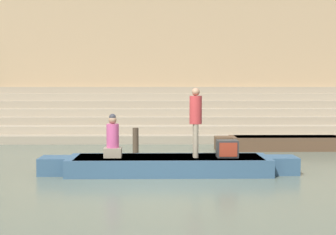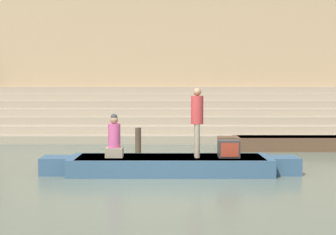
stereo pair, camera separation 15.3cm
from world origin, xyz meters
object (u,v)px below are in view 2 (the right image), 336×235
(tv_set, at_px, (227,149))
(moored_boat_shore, at_px, (288,143))
(person_standing, at_px, (195,117))
(person_rowing, at_px, (112,139))
(mooring_post, at_px, (136,143))
(rowboat_main, at_px, (168,165))

(tv_set, bearing_deg, moored_boat_shore, 53.89)
(person_standing, height_order, person_rowing, person_standing)
(person_standing, height_order, tv_set, person_standing)
(mooring_post, bearing_deg, tv_set, -45.38)
(person_standing, relative_size, moored_boat_shore, 0.35)
(mooring_post, bearing_deg, moored_boat_shore, 21.10)
(rowboat_main, relative_size, person_rowing, 5.93)
(rowboat_main, relative_size, mooring_post, 6.79)
(person_rowing, relative_size, mooring_post, 1.15)
(person_standing, bearing_deg, person_rowing, -171.52)
(rowboat_main, height_order, person_rowing, person_rowing)
(person_rowing, relative_size, tv_set, 2.08)
(moored_boat_shore, bearing_deg, mooring_post, -164.52)
(rowboat_main, height_order, moored_boat_shore, moored_boat_shore)
(rowboat_main, relative_size, tv_set, 12.36)
(person_standing, xyz_separation_m, mooring_post, (-1.61, 2.43, -0.96))
(person_rowing, relative_size, moored_boat_shore, 0.22)
(rowboat_main, relative_size, person_standing, 3.73)
(tv_set, height_order, moored_boat_shore, tv_set)
(mooring_post, bearing_deg, person_rowing, -100.19)
(person_rowing, bearing_deg, tv_set, 11.60)
(moored_boat_shore, xyz_separation_m, mooring_post, (-5.09, -1.96, 0.23))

